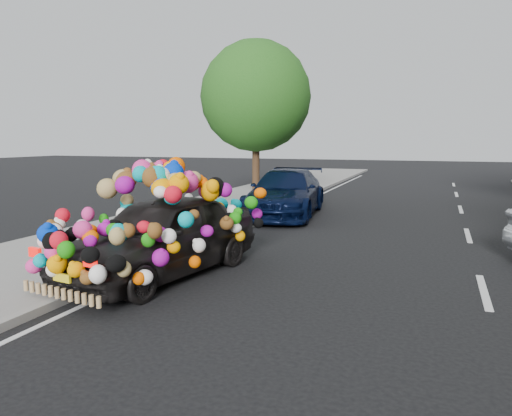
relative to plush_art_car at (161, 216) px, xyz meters
The scene contains 7 objects.
ground 2.26m from the plush_art_car, 27.34° to the left, with size 100.00×100.00×0.00m, color black.
sidewalk 2.88m from the plush_art_car, 160.20° to the left, with size 4.00×60.00×0.12m, color gray.
kerb 1.48m from the plush_art_car, 122.64° to the left, with size 0.15×60.00×0.13m, color gray.
lane_markings 5.55m from the plush_art_car, ahead, with size 6.00×50.00×0.01m, color silver, non-canonical shape.
tree_near_sidewalk 11.01m from the plush_art_car, 101.06° to the left, with size 4.20×4.20×6.13m.
plush_art_car is the anchor object (origin of this frame).
navy_sedan 7.51m from the plush_art_car, 89.67° to the left, with size 2.04×5.02×1.46m, color black.
Camera 1 is at (2.83, -8.54, 2.44)m, focal length 35.00 mm.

